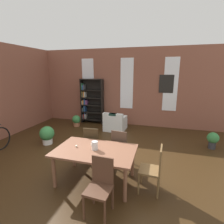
% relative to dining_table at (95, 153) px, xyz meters
% --- Properties ---
extents(ground_plane, '(9.94, 9.94, 0.00)m').
position_rel_dining_table_xyz_m(ground_plane, '(-0.18, 0.54, -0.65)').
color(ground_plane, '#372411').
extents(back_wall_brick, '(8.65, 0.12, 3.27)m').
position_rel_dining_table_xyz_m(back_wall_brick, '(-0.18, 4.29, 0.98)').
color(back_wall_brick, brown).
rests_on(back_wall_brick, ground).
extents(window_pane_0, '(0.55, 0.02, 2.13)m').
position_rel_dining_table_xyz_m(window_pane_0, '(-1.97, 4.22, 1.15)').
color(window_pane_0, white).
extents(window_pane_1, '(0.55, 0.02, 2.13)m').
position_rel_dining_table_xyz_m(window_pane_1, '(-0.18, 4.22, 1.15)').
color(window_pane_1, white).
extents(window_pane_2, '(0.55, 0.02, 2.13)m').
position_rel_dining_table_xyz_m(window_pane_2, '(1.60, 4.22, 1.15)').
color(window_pane_2, white).
extents(dining_table, '(1.67, 1.04, 0.73)m').
position_rel_dining_table_xyz_m(dining_table, '(0.00, 0.00, 0.00)').
color(dining_table, brown).
rests_on(dining_table, ground).
extents(vase_on_table, '(0.13, 0.13, 0.18)m').
position_rel_dining_table_xyz_m(vase_on_table, '(-0.00, 0.00, 0.17)').
color(vase_on_table, silver).
rests_on(vase_on_table, dining_table).
extents(tealight_candle_0, '(0.04, 0.04, 0.04)m').
position_rel_dining_table_xyz_m(tealight_candle_0, '(-0.43, -0.00, 0.10)').
color(tealight_candle_0, silver).
rests_on(tealight_candle_0, dining_table).
extents(tealight_candle_1, '(0.04, 0.04, 0.04)m').
position_rel_dining_table_xyz_m(tealight_candle_1, '(-0.15, 0.17, 0.10)').
color(tealight_candle_1, silver).
rests_on(tealight_candle_1, dining_table).
extents(dining_chair_far_right, '(0.44, 0.44, 0.95)m').
position_rel_dining_table_xyz_m(dining_chair_far_right, '(0.37, 0.75, -0.14)').
color(dining_chair_far_right, '#483629').
rests_on(dining_chair_far_right, ground).
extents(dining_chair_head_right, '(0.42, 0.42, 0.95)m').
position_rel_dining_table_xyz_m(dining_chair_head_right, '(1.21, -0.00, -0.14)').
color(dining_chair_head_right, brown).
rests_on(dining_chair_head_right, ground).
extents(dining_chair_far_left, '(0.43, 0.43, 0.95)m').
position_rel_dining_table_xyz_m(dining_chair_far_left, '(-0.37, 0.75, -0.14)').
color(dining_chair_far_left, '#352816').
rests_on(dining_chair_far_left, ground).
extents(dining_chair_near_right, '(0.42, 0.42, 0.95)m').
position_rel_dining_table_xyz_m(dining_chair_near_right, '(0.38, -0.75, -0.14)').
color(dining_chair_near_right, '#513222').
rests_on(dining_chair_near_right, ground).
extents(bookshelf_tall, '(1.02, 0.31, 2.00)m').
position_rel_dining_table_xyz_m(bookshelf_tall, '(-1.78, 4.04, 0.35)').
color(bookshelf_tall, black).
rests_on(bookshelf_tall, ground).
extents(armchair_white, '(0.85, 0.85, 0.75)m').
position_rel_dining_table_xyz_m(armchair_white, '(-0.45, 3.33, -0.37)').
color(armchair_white, silver).
rests_on(armchair_white, ground).
extents(potted_plant_by_shelf, '(0.36, 0.36, 0.47)m').
position_rel_dining_table_xyz_m(potted_plant_by_shelf, '(-2.20, 3.37, -0.40)').
color(potted_plant_by_shelf, '#9E6042').
rests_on(potted_plant_by_shelf, ground).
extents(potted_plant_corner, '(0.34, 0.34, 0.52)m').
position_rel_dining_table_xyz_m(potted_plant_corner, '(2.86, 2.49, -0.35)').
color(potted_plant_corner, '#333338').
rests_on(potted_plant_corner, ground).
extents(potted_plant_window, '(0.47, 0.47, 0.59)m').
position_rel_dining_table_xyz_m(potted_plant_window, '(-2.23, 1.40, -0.33)').
color(potted_plant_window, silver).
rests_on(potted_plant_window, ground).
extents(framed_picture, '(0.56, 0.03, 0.72)m').
position_rel_dining_table_xyz_m(framed_picture, '(1.44, 4.21, 1.18)').
color(framed_picture, black).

